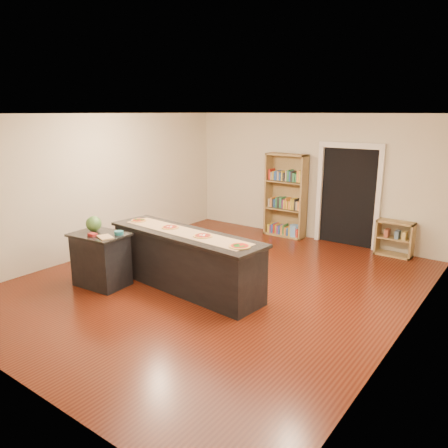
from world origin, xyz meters
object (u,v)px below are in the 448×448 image
Objects in this scene: bookshelf at (286,196)px; watermelon at (94,224)px; low_shelf at (395,238)px; waste_bin at (294,231)px; side_counter at (101,259)px; kitchen_island at (185,260)px.

bookshelf is 7.42× the size of watermelon.
watermelon is at bearing -129.55° from low_shelf.
waste_bin is (-2.21, -0.06, -0.20)m from low_shelf.
side_counter is 1.26× the size of low_shelf.
kitchen_island is 1.65m from watermelon.
low_shelf is (3.50, 4.49, -0.09)m from side_counter.
low_shelf is (2.49, 0.02, -0.60)m from bookshelf.
kitchen_island is 4.40m from low_shelf.
watermelon is (-1.40, -0.69, 0.55)m from kitchen_island.
kitchen_island is at bearing 26.26° from watermelon.
kitchen_island is at bearing 26.18° from side_counter.
low_shelf is at bearing 63.59° from kitchen_island.
bookshelf is 6.24× the size of waste_bin.
side_counter is 4.61m from bookshelf.
bookshelf is at bearing 98.02° from kitchen_island.
bookshelf is 2.56m from low_shelf.
waste_bin is at bearing -178.55° from low_shelf.
waste_bin is (0.28, -0.04, -0.80)m from bookshelf.
low_shelf is at bearing 0.38° from bookshelf.
waste_bin is at bearing 69.12° from side_counter.
low_shelf is 2.22m from waste_bin.
low_shelf is at bearing 1.45° from waste_bin.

